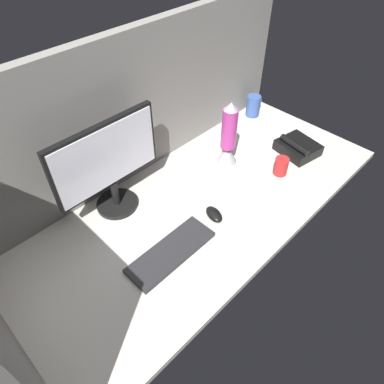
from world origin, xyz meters
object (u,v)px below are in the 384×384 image
mouse (214,214)px  mug_red_plastic (281,166)px  monitor (108,164)px  lava_lamp (228,138)px  mug_ceramic_blue (253,106)px  keyboard (171,252)px  desk_phone (297,147)px

mouse → mug_red_plastic: size_ratio=1.08×
monitor → lava_lamp: bearing=-14.5°
monitor → lava_lamp: (57.20, -14.82, -9.52)cm
mug_ceramic_blue → keyboard: bearing=-159.1°
keyboard → mug_ceramic_blue: (101.25, 38.65, 5.18)cm
mouse → mug_ceramic_blue: size_ratio=0.78×
keyboard → mouse: mouse is taller
mouse → desk_phone: bearing=16.1°
mouse → mug_ceramic_blue: (75.45, 37.75, 4.48)cm
monitor → mouse: bearing=-55.1°
monitor → desk_phone: size_ratio=2.18×
monitor → lava_lamp: 59.85cm
monitor → desk_phone: monitor is taller
keyboard → desk_phone: desk_phone is taller
mouse → mug_red_plastic: (43.43, -3.70, 2.73)cm
mug_red_plastic → mug_ceramic_blue: (32.02, 41.45, 1.75)cm
keyboard → mouse: size_ratio=3.85×
mouse → desk_phone: size_ratio=0.44×
mug_red_plastic → lava_lamp: lava_lamp is taller
desk_phone → lava_lamp: bearing=145.3°
lava_lamp → desk_phone: (30.77, -21.28, -10.71)cm
mug_red_plastic → desk_phone: size_ratio=0.41×
keyboard → mouse: bearing=1.4°
monitor → mug_red_plastic: (68.26, -39.29, -18.99)cm
mouse → lava_lamp: 40.35cm
desk_phone → mug_red_plastic: bearing=-170.8°
monitor → desk_phone: bearing=-22.3°
monitor → mug_red_plastic: 81.02cm
mug_ceramic_blue → lava_lamp: 46.95cm
lava_lamp → mug_ceramic_blue: bearing=21.5°
monitor → mouse: size_ratio=4.93×
mouse → desk_phone: 63.15cm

